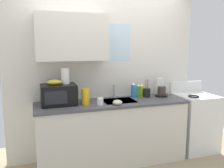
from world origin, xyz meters
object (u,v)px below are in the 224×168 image
dish_soap_bottle_blue (133,90)px  small_bowl (117,102)px  stove_range (194,122)px  banana_bunch (54,82)px  cereal_canister (86,97)px  paper_towel_roll (65,76)px  dish_soap_bottle_yellow (142,90)px  microwave (59,95)px  dish_soap_bottle_green (138,91)px  coffee_maker (161,90)px  mug_white (100,101)px  utensil_crock (147,92)px

dish_soap_bottle_blue → small_bowl: (-0.38, -0.36, -0.08)m
stove_range → banana_bunch: size_ratio=5.40×
dish_soap_bottle_blue → cereal_canister: bearing=-165.2°
paper_towel_roll → dish_soap_bottle_yellow: paper_towel_roll is taller
microwave → dish_soap_bottle_green: microwave is taller
dish_soap_bottle_yellow → dish_soap_bottle_blue: bearing=-162.3°
banana_bunch → small_bowl: size_ratio=1.54×
banana_bunch → dish_soap_bottle_blue: (1.17, 0.11, -0.20)m
banana_bunch → microwave: bearing=-1.8°
stove_range → cereal_canister: bearing=-178.3°
dish_soap_bottle_green → dish_soap_bottle_yellow: dish_soap_bottle_green is taller
stove_range → small_bowl: (-1.40, -0.20, 0.47)m
coffee_maker → banana_bunch: bearing=-177.9°
microwave → dish_soap_bottle_green: (1.21, 0.12, -0.04)m
coffee_maker → dish_soap_bottle_blue: bearing=173.9°
coffee_maker → mug_white: bearing=-166.6°
stove_range → coffee_maker: coffee_maker is taller
mug_white → small_bowl: 0.23m
cereal_canister → dish_soap_bottle_blue: bearing=14.8°
dish_soap_bottle_green → stove_range: bearing=-10.2°
paper_towel_roll → microwave: bearing=-152.8°
stove_range → dish_soap_bottle_yellow: 1.03m
cereal_canister → utensil_crock: 1.00m
cereal_canister → mug_white: 0.21m
banana_bunch → mug_white: size_ratio=2.11×
coffee_maker → microwave: bearing=-177.8°
stove_range → paper_towel_roll: (-2.04, 0.10, 0.82)m
stove_range → mug_white: 1.70m
coffee_maker → dish_soap_bottle_green: bearing=169.9°
mug_white → stove_range: bearing=5.1°
coffee_maker → small_bowl: 0.88m
banana_bunch → cereal_canister: bearing=-14.4°
stove_range → dish_soap_bottle_yellow: dish_soap_bottle_yellow is taller
microwave → utensil_crock: 1.33m
coffee_maker → cereal_canister: 1.23m
paper_towel_roll → coffee_maker: (1.46, 0.01, -0.28)m
mug_white → coffee_maker: bearing=13.4°
stove_range → microwave: microwave is taller
stove_range → coffee_maker: bearing=169.8°
banana_bunch → cereal_canister: 0.45m
banana_bunch → dish_soap_bottle_green: size_ratio=0.98×
dish_soap_bottle_yellow → paper_towel_roll: bearing=-174.8°
dish_soap_bottle_yellow → utensil_crock: 0.10m
stove_range → utensil_crock: (-0.81, 0.12, 0.51)m
dish_soap_bottle_yellow → mug_white: dish_soap_bottle_yellow is taller
microwave → banana_bunch: (-0.05, 0.00, 0.17)m
dish_soap_bottle_blue → stove_range: bearing=-8.5°
coffee_maker → small_bowl: bearing=-159.4°
banana_bunch → mug_white: (0.57, -0.19, -0.26)m
banana_bunch → dish_soap_bottle_yellow: (1.33, 0.16, -0.21)m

